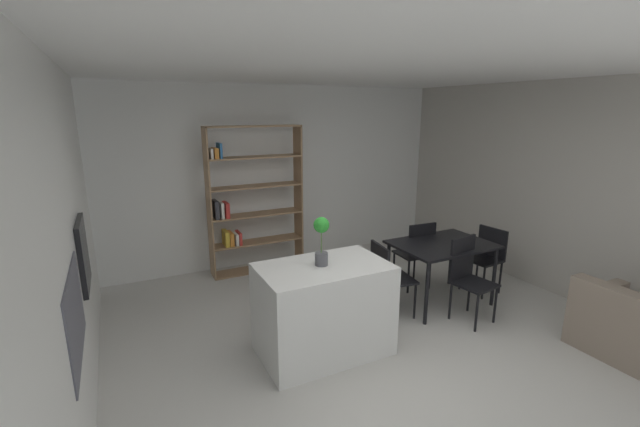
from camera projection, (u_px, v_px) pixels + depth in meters
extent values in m
plane|color=beige|center=(375.00, 362.00, 3.99)|extent=(8.72, 8.72, 0.00)
cube|color=white|center=(386.00, 58.00, 3.32)|extent=(6.13, 6.35, 0.06)
cube|color=silver|center=(263.00, 176.00, 6.39)|extent=(6.13, 0.06, 2.74)
cube|color=#B2ADA3|center=(589.00, 195.00, 4.98)|extent=(0.06, 6.35, 2.74)
cube|color=silver|center=(7.00, 280.00, 2.49)|extent=(0.62, 5.73, 2.74)
cube|color=#4C4C56|center=(75.00, 316.00, 2.70)|extent=(0.01, 0.97, 0.60)
cube|color=black|center=(83.00, 254.00, 3.52)|extent=(0.04, 0.60, 0.59)
cylinder|color=#B7BABC|center=(74.00, 227.00, 3.45)|extent=(0.02, 0.48, 0.02)
cube|color=silver|center=(323.00, 309.00, 4.07)|extent=(1.25, 0.77, 0.92)
cylinder|color=#4C4C51|center=(321.00, 259.00, 3.96)|extent=(0.13, 0.13, 0.12)
cylinder|color=#476633|center=(321.00, 242.00, 3.92)|extent=(0.01, 0.01, 0.22)
sphere|color=#268928|center=(321.00, 225.00, 3.88)|extent=(0.15, 0.15, 0.15)
cube|color=#997551|center=(209.00, 205.00, 5.77)|extent=(0.02, 0.30, 2.15)
cube|color=#997551|center=(298.00, 196.00, 6.36)|extent=(0.02, 0.30, 2.15)
cube|color=#997551|center=(253.00, 126.00, 5.81)|extent=(1.38, 0.30, 0.02)
cube|color=#997551|center=(258.00, 268.00, 6.32)|extent=(1.38, 0.30, 0.02)
cube|color=#997551|center=(257.00, 242.00, 6.22)|extent=(1.34, 0.30, 0.02)
cube|color=#997551|center=(256.00, 214.00, 6.12)|extent=(1.34, 0.30, 0.02)
cube|color=#997551|center=(255.00, 186.00, 6.01)|extent=(1.34, 0.30, 0.02)
cube|color=#997551|center=(254.00, 157.00, 5.91)|extent=(1.34, 0.30, 0.02)
cube|color=gold|center=(226.00, 238.00, 5.98)|extent=(0.06, 0.24, 0.22)
cube|color=orange|center=(230.00, 238.00, 6.02)|extent=(0.06, 0.24, 0.19)
cube|color=silver|center=(235.00, 238.00, 6.05)|extent=(0.04, 0.24, 0.17)
cube|color=red|center=(239.00, 238.00, 6.07)|extent=(0.04, 0.24, 0.18)
cube|color=#38383D|center=(215.00, 209.00, 5.82)|extent=(0.06, 0.24, 0.26)
cube|color=silver|center=(221.00, 210.00, 5.86)|extent=(0.04, 0.24, 0.23)
cube|color=red|center=(226.00, 210.00, 5.89)|extent=(0.05, 0.24, 0.21)
cube|color=silver|center=(210.00, 153.00, 5.62)|extent=(0.03, 0.24, 0.14)
cube|color=orange|center=(215.00, 153.00, 5.65)|extent=(0.06, 0.24, 0.14)
cube|color=#2D6BAD|center=(219.00, 151.00, 5.67)|extent=(0.03, 0.24, 0.21)
cube|color=black|center=(442.00, 244.00, 5.07)|extent=(1.18, 0.85, 0.03)
cylinder|color=black|center=(427.00, 293.00, 4.62)|extent=(0.04, 0.04, 0.75)
cylinder|color=black|center=(494.00, 277.00, 5.08)|extent=(0.04, 0.04, 0.75)
cylinder|color=black|center=(388.00, 271.00, 5.25)|extent=(0.04, 0.04, 0.75)
cylinder|color=black|center=(451.00, 258.00, 5.71)|extent=(0.04, 0.04, 0.75)
cube|color=black|center=(482.00, 259.00, 5.46)|extent=(0.44, 0.46, 0.03)
cube|color=black|center=(492.00, 242.00, 5.50)|extent=(0.07, 0.42, 0.39)
cylinder|color=black|center=(460.00, 274.00, 5.57)|extent=(0.03, 0.03, 0.44)
cylinder|color=black|center=(483.00, 283.00, 5.27)|extent=(0.03, 0.03, 0.44)
cylinder|color=black|center=(477.00, 269.00, 5.75)|extent=(0.03, 0.03, 0.44)
cylinder|color=black|center=(500.00, 278.00, 5.45)|extent=(0.03, 0.03, 0.44)
cube|color=black|center=(474.00, 284.00, 4.67)|extent=(0.46, 0.46, 0.03)
cube|color=black|center=(462.00, 258.00, 4.76)|extent=(0.41, 0.09, 0.50)
cylinder|color=black|center=(477.00, 313.00, 4.50)|extent=(0.03, 0.03, 0.44)
cylinder|color=black|center=(495.00, 305.00, 4.69)|extent=(0.03, 0.03, 0.44)
cylinder|color=black|center=(450.00, 301.00, 4.77)|extent=(0.03, 0.03, 0.44)
cylinder|color=black|center=(469.00, 294.00, 4.96)|extent=(0.03, 0.03, 0.44)
cube|color=black|center=(394.00, 279.00, 4.84)|extent=(0.48, 0.49, 0.03)
cube|color=black|center=(380.00, 263.00, 4.73)|extent=(0.09, 0.43, 0.42)
cylinder|color=black|center=(415.00, 301.00, 4.78)|extent=(0.03, 0.03, 0.43)
cylinder|color=black|center=(399.00, 288.00, 5.12)|extent=(0.03, 0.03, 0.43)
cylinder|color=black|center=(387.00, 306.00, 4.67)|extent=(0.03, 0.03, 0.43)
cylinder|color=black|center=(372.00, 292.00, 5.01)|extent=(0.03, 0.03, 0.43)
cube|color=black|center=(412.00, 254.00, 5.62)|extent=(0.43, 0.44, 0.03)
cube|color=black|center=(422.00, 241.00, 5.39)|extent=(0.40, 0.06, 0.46)
cylinder|color=black|center=(414.00, 264.00, 5.90)|extent=(0.03, 0.03, 0.45)
cylinder|color=black|center=(394.00, 268.00, 5.77)|extent=(0.03, 0.03, 0.45)
cylinder|color=black|center=(430.00, 273.00, 5.58)|extent=(0.03, 0.03, 0.45)
cylinder|color=black|center=(408.00, 277.00, 5.45)|extent=(0.03, 0.03, 0.45)
cube|color=gray|center=(603.00, 295.00, 4.41)|extent=(0.71, 0.14, 0.20)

